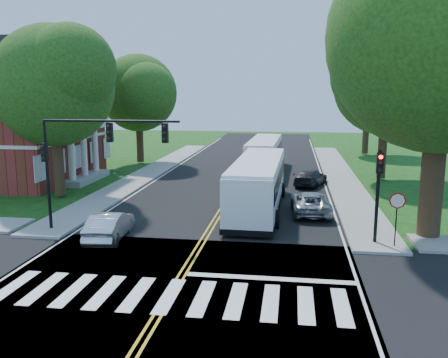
% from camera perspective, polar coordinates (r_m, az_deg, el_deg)
% --- Properties ---
extents(ground, '(140.00, 140.00, 0.00)m').
position_cam_1_polar(ground, '(17.94, -6.17, -13.18)').
color(ground, '#104010').
rests_on(ground, ground).
extents(road, '(14.00, 96.00, 0.01)m').
position_cam_1_polar(road, '(34.90, 1.14, -1.37)').
color(road, black).
rests_on(road, ground).
extents(cross_road, '(60.00, 12.00, 0.01)m').
position_cam_1_polar(cross_road, '(17.93, -6.17, -13.16)').
color(cross_road, black).
rests_on(cross_road, ground).
extents(center_line, '(0.36, 70.00, 0.01)m').
position_cam_1_polar(center_line, '(38.79, 1.87, -0.15)').
color(center_line, gold).
rests_on(center_line, road).
extents(edge_line_w, '(0.12, 70.00, 0.01)m').
position_cam_1_polar(edge_line_w, '(40.10, -7.83, 0.11)').
color(edge_line_w, silver).
rests_on(edge_line_w, road).
extents(edge_line_e, '(0.12, 70.00, 0.01)m').
position_cam_1_polar(edge_line_e, '(38.65, 11.94, -0.41)').
color(edge_line_e, silver).
rests_on(edge_line_e, road).
extents(crosswalk, '(12.60, 3.00, 0.01)m').
position_cam_1_polar(crosswalk, '(17.49, -6.58, -13.77)').
color(crosswalk, silver).
rests_on(crosswalk, road).
extents(stop_bar, '(6.60, 0.40, 0.01)m').
position_cam_1_polar(stop_bar, '(18.92, 5.63, -11.82)').
color(stop_bar, silver).
rests_on(stop_bar, road).
extents(sidewalk_nw, '(2.60, 40.00, 0.15)m').
position_cam_1_polar(sidewalk_nw, '(43.34, -8.65, 0.95)').
color(sidewalk_nw, gray).
rests_on(sidewalk_nw, ground).
extents(sidewalk_ne, '(2.60, 40.00, 0.15)m').
position_cam_1_polar(sidewalk_ne, '(41.71, 13.75, 0.39)').
color(sidewalk_ne, gray).
rests_on(sidewalk_ne, ground).
extents(tree_ne_big, '(10.80, 10.80, 14.91)m').
position_cam_1_polar(tree_ne_big, '(24.96, 24.93, 15.16)').
color(tree_ne_big, '#392916').
rests_on(tree_ne_big, ground).
extents(tree_west_near, '(8.00, 8.00, 11.40)m').
position_cam_1_polar(tree_west_near, '(33.76, -19.82, 10.48)').
color(tree_west_near, '#392916').
rests_on(tree_west_near, ground).
extents(tree_west_far, '(7.60, 7.60, 10.67)m').
position_cam_1_polar(tree_west_far, '(48.34, -10.26, 10.12)').
color(tree_west_far, '#392916').
rests_on(tree_west_far, ground).
extents(tree_east_mid, '(8.40, 8.40, 11.93)m').
position_cam_1_polar(tree_east_mid, '(40.56, 18.95, 10.90)').
color(tree_east_mid, '#392916').
rests_on(tree_east_mid, ground).
extents(tree_east_far, '(7.20, 7.20, 10.34)m').
position_cam_1_polar(tree_east_far, '(56.51, 16.92, 9.74)').
color(tree_east_far, '#392916').
rests_on(tree_east_far, ground).
extents(signal_nw, '(7.15, 0.46, 5.66)m').
position_cam_1_polar(signal_nw, '(24.64, -15.94, 3.56)').
color(signal_nw, black).
rests_on(signal_nw, ground).
extents(signal_ne, '(0.30, 0.46, 4.40)m').
position_cam_1_polar(signal_ne, '(23.08, 18.08, -0.56)').
color(signal_ne, black).
rests_on(signal_ne, ground).
extents(stop_sign, '(0.76, 0.08, 2.53)m').
position_cam_1_polar(stop_sign, '(22.98, 20.10, -3.11)').
color(stop_sign, black).
rests_on(stop_sign, ground).
extents(bus_lead, '(3.16, 12.20, 3.14)m').
position_cam_1_polar(bus_lead, '(28.84, 4.12, -0.55)').
color(bus_lead, white).
rests_on(bus_lead, road).
extents(bus_follow, '(3.03, 11.49, 2.95)m').
position_cam_1_polar(bus_follow, '(43.02, 4.88, 2.97)').
color(bus_follow, white).
rests_on(bus_follow, road).
extents(hatchback, '(1.82, 4.29, 1.38)m').
position_cam_1_polar(hatchback, '(24.01, -13.61, -5.47)').
color(hatchback, silver).
rests_on(hatchback, road).
extents(suv, '(2.42, 4.83, 1.31)m').
position_cam_1_polar(suv, '(28.65, 10.35, -2.82)').
color(suv, '#A3A5AA').
rests_on(suv, road).
extents(dark_sedan, '(2.99, 4.61, 1.24)m').
position_cam_1_polar(dark_sedan, '(37.19, 10.37, 0.18)').
color(dark_sedan, black).
rests_on(dark_sedan, road).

